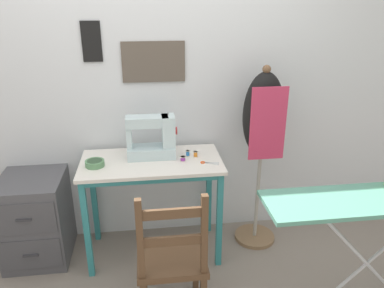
% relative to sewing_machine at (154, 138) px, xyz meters
% --- Properties ---
extents(ground_plane, '(14.00, 14.00, 0.00)m').
position_rel_sewing_machine_xyz_m(ground_plane, '(-0.03, -0.32, -0.92)').
color(ground_plane, gray).
extents(wall_back, '(10.00, 0.07, 2.55)m').
position_rel_sewing_machine_xyz_m(wall_back, '(-0.03, 0.26, 0.36)').
color(wall_back, silver).
rests_on(wall_back, ground_plane).
extents(sewing_table, '(0.99, 0.51, 0.77)m').
position_rel_sewing_machine_xyz_m(sewing_table, '(-0.03, -0.07, -0.26)').
color(sewing_table, silver).
rests_on(sewing_table, ground_plane).
extents(sewing_machine, '(0.36, 0.16, 0.33)m').
position_rel_sewing_machine_xyz_m(sewing_machine, '(0.00, 0.00, 0.00)').
color(sewing_machine, silver).
rests_on(sewing_machine, sewing_table).
extents(fabric_bowl, '(0.13, 0.13, 0.04)m').
position_rel_sewing_machine_xyz_m(fabric_bowl, '(-0.41, -0.11, -0.12)').
color(fabric_bowl, '#56895B').
rests_on(fabric_bowl, sewing_table).
extents(scissors, '(0.13, 0.07, 0.01)m').
position_rel_sewing_machine_xyz_m(scissors, '(0.35, -0.16, -0.14)').
color(scissors, silver).
rests_on(scissors, sewing_table).
extents(thread_spool_near_machine, '(0.04, 0.04, 0.03)m').
position_rel_sewing_machine_xyz_m(thread_spool_near_machine, '(0.19, -0.10, -0.13)').
color(thread_spool_near_machine, purple).
rests_on(thread_spool_near_machine, sewing_table).
extents(thread_spool_mid_table, '(0.03, 0.03, 0.04)m').
position_rel_sewing_machine_xyz_m(thread_spool_mid_table, '(0.24, -0.01, -0.12)').
color(thread_spool_mid_table, '#2875C1').
rests_on(thread_spool_mid_table, sewing_table).
extents(thread_spool_far_edge, '(0.03, 0.03, 0.04)m').
position_rel_sewing_machine_xyz_m(thread_spool_far_edge, '(0.29, -0.04, -0.12)').
color(thread_spool_far_edge, orange).
rests_on(thread_spool_far_edge, sewing_table).
extents(wooden_chair, '(0.40, 0.38, 0.91)m').
position_rel_sewing_machine_xyz_m(wooden_chair, '(0.06, -0.71, -0.49)').
color(wooden_chair, '#513823').
rests_on(wooden_chair, ground_plane).
extents(filing_cabinet, '(0.45, 0.49, 0.65)m').
position_rel_sewing_machine_xyz_m(filing_cabinet, '(-0.89, -0.00, -0.59)').
color(filing_cabinet, '#4C4C51').
rests_on(filing_cabinet, ground_plane).
extents(dress_form, '(0.32, 0.32, 1.41)m').
position_rel_sewing_machine_xyz_m(dress_form, '(0.79, -0.01, 0.06)').
color(dress_form, '#846647').
rests_on(dress_form, ground_plane).
extents(ironing_board, '(1.27, 0.33, 0.86)m').
position_rel_sewing_machine_xyz_m(ironing_board, '(1.18, -0.88, -0.11)').
color(ironing_board, '#518E7A').
rests_on(ironing_board, ground_plane).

